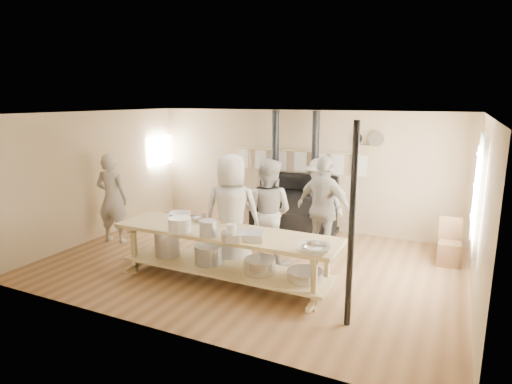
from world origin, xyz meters
TOP-DOWN VIEW (x-y plane):
  - ground at (0.00, 0.00)m, footprint 7.00×7.00m
  - room_shell at (0.00, 0.00)m, footprint 7.00×7.00m
  - window_right at (3.47, 0.60)m, footprint 0.09×1.50m
  - left_opening at (-3.45, 2.00)m, footprint 0.00×0.90m
  - stove at (-0.01, 2.12)m, footprint 1.90×0.75m
  - towel_rail at (0.00, 2.40)m, footprint 3.00×0.04m
  - back_wall_shelf at (1.46, 2.43)m, footprint 0.63×0.14m
  - prep_table at (-0.01, -0.90)m, footprint 3.60×0.90m
  - support_post at (2.05, -1.35)m, footprint 0.08×0.08m
  - cook_far_left at (-3.00, -0.14)m, footprint 0.72×0.54m
  - cook_left at (0.27, 0.14)m, footprint 0.91×0.71m
  - cook_center at (-0.16, -0.37)m, footprint 1.09×0.85m
  - cook_right at (1.09, 0.73)m, footprint 1.19×0.75m
  - cook_by_window at (0.62, 1.95)m, footprint 1.12×0.71m
  - chair at (3.15, 1.44)m, footprint 0.40×0.40m
  - bowl_white_a at (-1.08, -0.57)m, footprint 0.46×0.46m
  - bowl_steel_a at (-0.68, -0.60)m, footprint 0.36×0.36m
  - bowl_white_b at (1.55, -1.23)m, footprint 0.54×0.54m
  - bowl_steel_b at (1.55, -1.23)m, footprint 0.46×0.46m
  - roasting_pan at (0.48, -1.12)m, footprint 0.58×0.48m
  - mixing_bowl_large at (0.34, -1.23)m, footprint 0.41×0.41m
  - bucket_galv at (-0.09, -1.23)m, footprint 0.31×0.31m
  - deep_bowl_enamel at (-0.59, -1.23)m, footprint 0.41×0.41m
  - pitcher at (0.30, -1.23)m, footprint 0.18×0.18m

SIDE VIEW (x-z plane):
  - ground at x=0.00m, z-range 0.00..0.00m
  - chair at x=3.15m, z-range -0.17..0.65m
  - prep_table at x=-0.01m, z-range 0.10..0.95m
  - stove at x=-0.01m, z-range -0.78..1.82m
  - cook_by_window at x=0.62m, z-range 0.00..1.65m
  - bowl_steel_a at x=-0.68m, z-range 0.85..0.93m
  - bowl_white_a at x=-1.08m, z-range 0.85..0.94m
  - cook_far_left at x=-3.00m, z-range 0.00..1.80m
  - bowl_steel_b at x=1.55m, z-range 0.85..0.95m
  - bowl_white_b at x=1.55m, z-range 0.85..0.96m
  - roasting_pan at x=0.48m, z-range 0.85..0.96m
  - mixing_bowl_large at x=0.34m, z-range 0.85..0.97m
  - cook_left at x=0.27m, z-range 0.00..1.85m
  - cook_right at x=1.09m, z-range 0.00..1.88m
  - deep_bowl_enamel at x=-0.59m, z-range 0.85..1.07m
  - pitcher at x=0.30m, z-range 0.85..1.08m
  - bucket_galv at x=-0.09m, z-range 0.85..1.09m
  - cook_center at x=-0.16m, z-range 0.00..1.97m
  - support_post at x=2.05m, z-range 0.00..2.60m
  - window_right at x=3.47m, z-range 0.67..2.33m
  - towel_rail at x=0.00m, z-range 1.32..1.79m
  - left_opening at x=-3.45m, z-range 1.15..2.05m
  - room_shell at x=0.00m, z-range -1.88..5.12m
  - back_wall_shelf at x=1.46m, z-range 1.84..2.17m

